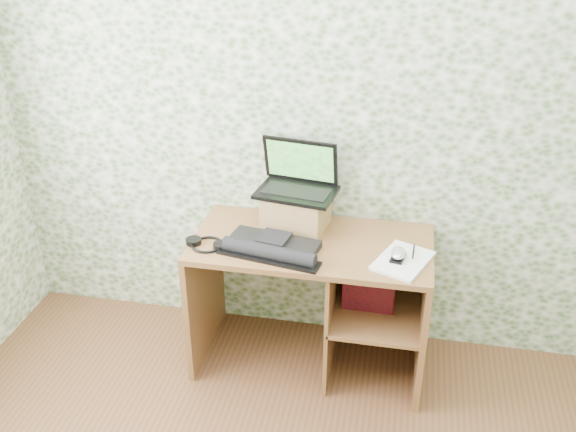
% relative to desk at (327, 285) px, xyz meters
% --- Properties ---
extents(wall_back, '(3.50, 0.00, 3.50)m').
position_rel_desk_xyz_m(wall_back, '(-0.08, 0.28, 0.82)').
color(wall_back, white).
rests_on(wall_back, ground).
extents(desk, '(1.20, 0.60, 0.75)m').
position_rel_desk_xyz_m(desk, '(0.00, 0.00, 0.00)').
color(desk, brown).
rests_on(desk, floor).
extents(riser, '(0.35, 0.30, 0.19)m').
position_rel_desk_xyz_m(riser, '(-0.19, 0.12, 0.36)').
color(riser, '#A07848').
rests_on(riser, desk).
extents(laptop, '(0.43, 0.33, 0.26)m').
position_rel_desk_xyz_m(laptop, '(-0.19, 0.16, 0.52)').
color(laptop, black).
rests_on(laptop, riser).
extents(keyboard, '(0.52, 0.34, 0.07)m').
position_rel_desk_xyz_m(keyboard, '(-0.25, -0.16, 0.29)').
color(keyboard, black).
rests_on(keyboard, desk).
extents(headphones, '(0.22, 0.18, 0.03)m').
position_rel_desk_xyz_m(headphones, '(-0.58, -0.17, 0.28)').
color(headphones, black).
rests_on(headphones, desk).
extents(notepad, '(0.31, 0.36, 0.01)m').
position_rel_desk_xyz_m(notepad, '(0.38, -0.13, 0.28)').
color(notepad, white).
rests_on(notepad, desk).
extents(mouse, '(0.09, 0.12, 0.04)m').
position_rel_desk_xyz_m(mouse, '(0.35, -0.13, 0.30)').
color(mouse, silver).
rests_on(mouse, notepad).
extents(pen, '(0.01, 0.13, 0.01)m').
position_rel_desk_xyz_m(pen, '(0.42, -0.06, 0.29)').
color(pen, black).
rests_on(pen, notepad).
extents(red_box, '(0.27, 0.09, 0.32)m').
position_rel_desk_xyz_m(red_box, '(0.22, -0.03, 0.07)').
color(red_box, maroon).
rests_on(red_box, desk).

